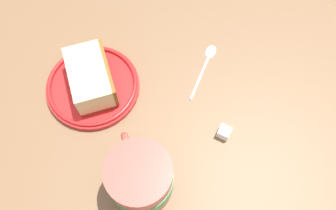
# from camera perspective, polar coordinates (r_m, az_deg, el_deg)

# --- Properties ---
(ground_plane) EXTENTS (1.11, 1.11, 0.03)m
(ground_plane) POSITION_cam_1_polar(r_m,az_deg,el_deg) (0.67, -1.99, 3.20)
(ground_plane) COLOR brown
(small_plate) EXTENTS (0.17, 0.17, 0.02)m
(small_plate) POSITION_cam_1_polar(r_m,az_deg,el_deg) (0.66, -11.92, 2.97)
(small_plate) COLOR red
(small_plate) RESTS_ON ground_plane
(cake_slice) EXTENTS (0.08, 0.11, 0.05)m
(cake_slice) POSITION_cam_1_polar(r_m,az_deg,el_deg) (0.63, -12.20, 4.29)
(cake_slice) COLOR brown
(cake_slice) RESTS_ON small_plate
(tea_mug) EXTENTS (0.10, 0.13, 0.10)m
(tea_mug) POSITION_cam_1_polar(r_m,az_deg,el_deg) (0.54, -4.49, -11.58)
(tea_mug) COLOR #BF4C3F
(tea_mug) RESTS_ON ground_plane
(teaspoon) EXTENTS (0.08, 0.11, 0.01)m
(teaspoon) POSITION_cam_1_polar(r_m,az_deg,el_deg) (0.68, 6.28, 7.26)
(teaspoon) COLOR silver
(teaspoon) RESTS_ON ground_plane
(sugar_cube) EXTENTS (0.03, 0.03, 0.02)m
(sugar_cube) POSITION_cam_1_polar(r_m,az_deg,el_deg) (0.61, 8.95, -4.33)
(sugar_cube) COLOR white
(sugar_cube) RESTS_ON ground_plane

